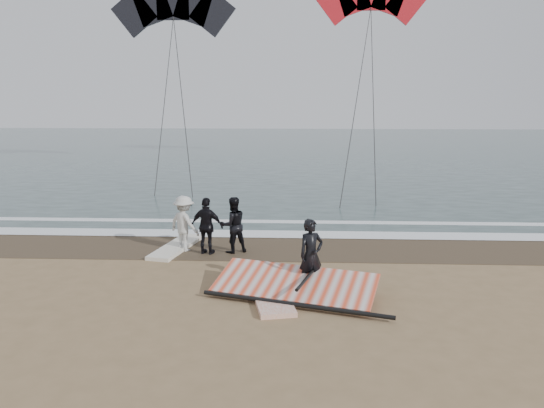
{
  "coord_description": "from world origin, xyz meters",
  "views": [
    {
      "loc": [
        0.96,
        -10.4,
        4.36
      ],
      "look_at": [
        0.36,
        3.0,
        1.6
      ],
      "focal_mm": 35.0,
      "sensor_mm": 36.0,
      "label": 1
    }
  ],
  "objects_px": {
    "sail_rig": "(292,285)",
    "man_main": "(311,255)",
    "board_cream": "(177,247)",
    "board_white": "(269,292)"
  },
  "relations": [
    {
      "from": "man_main",
      "to": "board_white",
      "type": "distance_m",
      "value": 1.27
    },
    {
      "from": "board_white",
      "to": "board_cream",
      "type": "bearing_deg",
      "value": 117.34
    },
    {
      "from": "man_main",
      "to": "board_cream",
      "type": "bearing_deg",
      "value": 111.52
    },
    {
      "from": "board_cream",
      "to": "man_main",
      "type": "bearing_deg",
      "value": -27.32
    },
    {
      "from": "board_white",
      "to": "board_cream",
      "type": "relative_size",
      "value": 1.04
    },
    {
      "from": "man_main",
      "to": "board_white",
      "type": "height_order",
      "value": "man_main"
    },
    {
      "from": "board_white",
      "to": "board_cream",
      "type": "height_order",
      "value": "same"
    },
    {
      "from": "board_cream",
      "to": "sail_rig",
      "type": "distance_m",
      "value": 4.77
    },
    {
      "from": "man_main",
      "to": "board_white",
      "type": "relative_size",
      "value": 0.62
    },
    {
      "from": "sail_rig",
      "to": "man_main",
      "type": "bearing_deg",
      "value": 32.92
    }
  ]
}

